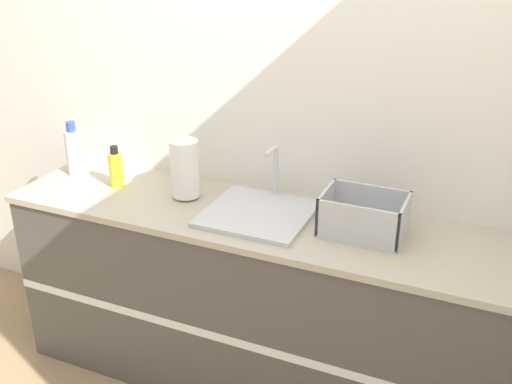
{
  "coord_description": "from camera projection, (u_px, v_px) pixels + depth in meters",
  "views": [
    {
      "loc": [
        0.92,
        -1.83,
        2.05
      ],
      "look_at": [
        -0.0,
        0.26,
        1.02
      ],
      "focal_mm": 42.0,
      "sensor_mm": 36.0,
      "label": 1
    }
  ],
  "objects": [
    {
      "name": "bottle_clear",
      "position": [
        74.0,
        151.0,
        2.95
      ],
      "size": [
        0.08,
        0.08,
        0.27
      ],
      "color": "silver",
      "rests_on": "counter_cabinet"
    },
    {
      "name": "counter_cabinet",
      "position": [
        259.0,
        302.0,
        2.76
      ],
      "size": [
        2.3,
        0.59,
        0.9
      ],
      "color": "#514C47",
      "rests_on": "ground_plane"
    },
    {
      "name": "bottle_yellow",
      "position": [
        116.0,
        169.0,
        2.82
      ],
      "size": [
        0.07,
        0.07,
        0.2
      ],
      "color": "yellow",
      "rests_on": "counter_cabinet"
    },
    {
      "name": "wall_back",
      "position": [
        287.0,
        107.0,
        2.67
      ],
      "size": [
        4.68,
        0.06,
        2.6
      ],
      "color": "silver",
      "rests_on": "ground_plane"
    },
    {
      "name": "sink",
      "position": [
        259.0,
        211.0,
        2.57
      ],
      "size": [
        0.44,
        0.43,
        0.26
      ],
      "color": "silver",
      "rests_on": "counter_cabinet"
    },
    {
      "name": "paper_towel_roll",
      "position": [
        185.0,
        169.0,
        2.69
      ],
      "size": [
        0.13,
        0.13,
        0.27
      ],
      "color": "#4C4C51",
      "rests_on": "counter_cabinet"
    },
    {
      "name": "dish_rack",
      "position": [
        363.0,
        219.0,
        2.39
      ],
      "size": [
        0.33,
        0.23,
        0.17
      ],
      "color": "#B7BABF",
      "rests_on": "counter_cabinet"
    }
  ]
}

